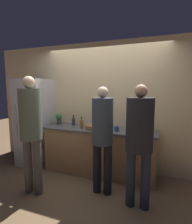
{
  "coord_description": "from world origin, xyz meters",
  "views": [
    {
      "loc": [
        1.07,
        -2.79,
        1.67
      ],
      "look_at": [
        0.0,
        0.14,
        1.25
      ],
      "focal_mm": 28.0,
      "sensor_mm": 36.0,
      "label": 1
    }
  ],
  "objects_px": {
    "cup_blue": "(117,129)",
    "person_left": "(31,126)",
    "bottle_amber": "(81,124)",
    "fruit_bowl": "(95,127)",
    "bottle_red": "(137,129)",
    "potted_plant": "(59,118)",
    "bottle_dark": "(73,121)",
    "utensil_crock": "(146,127)",
    "person_center": "(102,132)",
    "person_right": "(139,135)",
    "refrigerator": "(35,122)"
  },
  "relations": [
    {
      "from": "person_center",
      "to": "bottle_red",
      "type": "distance_m",
      "value": 0.68
    },
    {
      "from": "person_right",
      "to": "bottle_dark",
      "type": "distance_m",
      "value": 1.69
    },
    {
      "from": "person_left",
      "to": "person_center",
      "type": "bearing_deg",
      "value": 19.84
    },
    {
      "from": "fruit_bowl",
      "to": "potted_plant",
      "type": "relative_size",
      "value": 1.49
    },
    {
      "from": "bottle_red",
      "to": "person_center",
      "type": "bearing_deg",
      "value": -132.88
    },
    {
      "from": "person_left",
      "to": "utensil_crock",
      "type": "height_order",
      "value": "person_left"
    },
    {
      "from": "bottle_red",
      "to": "bottle_amber",
      "type": "bearing_deg",
      "value": 178.75
    },
    {
      "from": "bottle_amber",
      "to": "fruit_bowl",
      "type": "bearing_deg",
      "value": 11.13
    },
    {
      "from": "person_center",
      "to": "bottle_amber",
      "type": "distance_m",
      "value": 0.79
    },
    {
      "from": "cup_blue",
      "to": "person_left",
      "type": "bearing_deg",
      "value": -140.93
    },
    {
      "from": "person_center",
      "to": "bottle_red",
      "type": "xyz_separation_m",
      "value": [
        0.46,
        0.5,
        -0.02
      ]
    },
    {
      "from": "bottle_amber",
      "to": "bottle_red",
      "type": "bearing_deg",
      "value": -1.25
    },
    {
      "from": "cup_blue",
      "to": "potted_plant",
      "type": "bearing_deg",
      "value": 172.91
    },
    {
      "from": "cup_blue",
      "to": "potted_plant",
      "type": "distance_m",
      "value": 1.32
    },
    {
      "from": "utensil_crock",
      "to": "bottle_amber",
      "type": "distance_m",
      "value": 1.21
    },
    {
      "from": "bottle_red",
      "to": "bottle_dark",
      "type": "relative_size",
      "value": 0.87
    },
    {
      "from": "person_center",
      "to": "fruit_bowl",
      "type": "height_order",
      "value": "person_center"
    },
    {
      "from": "bottle_dark",
      "to": "bottle_red",
      "type": "bearing_deg",
      "value": -9.65
    },
    {
      "from": "refrigerator",
      "to": "person_right",
      "type": "bearing_deg",
      "value": -17.59
    },
    {
      "from": "refrigerator",
      "to": "person_left",
      "type": "bearing_deg",
      "value": -53.67
    },
    {
      "from": "utensil_crock",
      "to": "bottle_amber",
      "type": "relative_size",
      "value": 1.27
    },
    {
      "from": "person_right",
      "to": "utensil_crock",
      "type": "height_order",
      "value": "person_right"
    },
    {
      "from": "bottle_amber",
      "to": "cup_blue",
      "type": "height_order",
      "value": "bottle_amber"
    },
    {
      "from": "person_left",
      "to": "cup_blue",
      "type": "height_order",
      "value": "person_left"
    },
    {
      "from": "person_center",
      "to": "refrigerator",
      "type": "bearing_deg",
      "value": 161.48
    },
    {
      "from": "person_left",
      "to": "fruit_bowl",
      "type": "relative_size",
      "value": 5.22
    },
    {
      "from": "fruit_bowl",
      "to": "bottle_dark",
      "type": "bearing_deg",
      "value": 163.94
    },
    {
      "from": "person_left",
      "to": "bottle_dark",
      "type": "bearing_deg",
      "value": 81.46
    },
    {
      "from": "person_left",
      "to": "fruit_bowl",
      "type": "xyz_separation_m",
      "value": [
        0.7,
        0.95,
        -0.16
      ]
    },
    {
      "from": "person_center",
      "to": "bottle_amber",
      "type": "xyz_separation_m",
      "value": [
        -0.6,
        0.52,
        -0.01
      ]
    },
    {
      "from": "refrigerator",
      "to": "potted_plant",
      "type": "height_order",
      "value": "refrigerator"
    },
    {
      "from": "person_right",
      "to": "bottle_red",
      "type": "xyz_separation_m",
      "value": [
        -0.11,
        0.65,
        -0.06
      ]
    },
    {
      "from": "person_right",
      "to": "bottle_dark",
      "type": "xyz_separation_m",
      "value": [
        -1.45,
        0.87,
        -0.05
      ]
    },
    {
      "from": "person_left",
      "to": "bottle_dark",
      "type": "xyz_separation_m",
      "value": [
        0.17,
        1.1,
        -0.11
      ]
    },
    {
      "from": "person_left",
      "to": "person_right",
      "type": "relative_size",
      "value": 1.08
    },
    {
      "from": "person_center",
      "to": "bottle_dark",
      "type": "relative_size",
      "value": 7.73
    },
    {
      "from": "bottle_amber",
      "to": "person_center",
      "type": "bearing_deg",
      "value": -41.07
    },
    {
      "from": "person_right",
      "to": "fruit_bowl",
      "type": "xyz_separation_m",
      "value": [
        -0.91,
        0.72,
        -0.1
      ]
    },
    {
      "from": "person_right",
      "to": "fruit_bowl",
      "type": "distance_m",
      "value": 1.17
    },
    {
      "from": "utensil_crock",
      "to": "bottle_red",
      "type": "distance_m",
      "value": 0.28
    },
    {
      "from": "refrigerator",
      "to": "bottle_red",
      "type": "distance_m",
      "value": 2.21
    },
    {
      "from": "refrigerator",
      "to": "utensil_crock",
      "type": "xyz_separation_m",
      "value": [
        2.34,
        0.15,
        0.04
      ]
    },
    {
      "from": "utensil_crock",
      "to": "bottle_amber",
      "type": "bearing_deg",
      "value": -169.63
    },
    {
      "from": "person_left",
      "to": "person_right",
      "type": "xyz_separation_m",
      "value": [
        1.61,
        0.22,
        -0.06
      ]
    },
    {
      "from": "person_left",
      "to": "bottle_red",
      "type": "bearing_deg",
      "value": 30.15
    },
    {
      "from": "person_center",
      "to": "fruit_bowl",
      "type": "distance_m",
      "value": 0.67
    },
    {
      "from": "bottle_dark",
      "to": "person_left",
      "type": "bearing_deg",
      "value": -98.54
    },
    {
      "from": "person_left",
      "to": "fruit_bowl",
      "type": "distance_m",
      "value": 1.19
    },
    {
      "from": "refrigerator",
      "to": "cup_blue",
      "type": "distance_m",
      "value": 1.84
    },
    {
      "from": "person_right",
      "to": "utensil_crock",
      "type": "relative_size",
      "value": 5.96
    }
  ]
}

